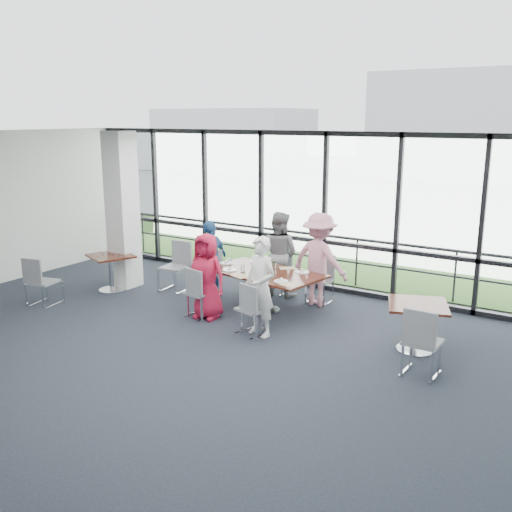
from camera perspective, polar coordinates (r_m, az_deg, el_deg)
The scene contains 39 objects.
floor at distance 7.99m, azimuth -9.53°, elevation -12.21°, with size 12.00×10.00×0.02m, color black.
ceiling at distance 7.20m, azimuth -10.56°, elevation 11.44°, with size 12.00×10.00×0.04m, color silver.
curtain_wall_back at distance 11.54m, azimuth 6.87°, elevation 4.36°, with size 12.00×0.10×3.20m, color white.
structural_column at distance 12.00m, azimuth -13.21°, elevation 4.45°, with size 0.50×0.50×3.20m, color silver.
apron at distance 16.43m, azimuth 14.27°, elevation 1.07°, with size 80.00×70.00×0.02m, color slate.
grass_strip at distance 14.58m, azimuth 11.80°, elevation -0.26°, with size 80.00×5.00×0.01m, color #35581C.
hangar_aux at distance 40.42m, azimuth -2.25°, elevation 11.65°, with size 10.00×6.00×4.00m, color silver.
guard_rail at distance 12.30m, azimuth 7.94°, elevation -0.33°, with size 0.06×0.06×12.00m, color #2D2D33.
main_table at distance 10.31m, azimuth 0.89°, elevation -2.16°, with size 2.24×1.47×0.75m.
side_table_left at distance 11.91m, azimuth -14.30°, elevation -0.49°, with size 1.04×1.04×0.75m.
side_table_right at distance 8.90m, azimuth 15.85°, elevation -5.33°, with size 1.10×1.10×0.75m.
diner_near_left at distance 9.98m, azimuth -4.97°, elevation -2.02°, with size 0.74×0.48×1.52m, color #AB1331.
diner_near_right at distance 9.14m, azimuth 0.45°, elevation -3.08°, with size 0.60×0.44×1.63m, color white.
diner_far_left at distance 11.23m, azimuth 2.28°, elevation 0.23°, with size 0.82×0.50×1.68m, color gray.
diner_far_right at distance 10.66m, azimuth 6.35°, elevation -0.37°, with size 1.14×0.59×1.76m, color pink.
diner_end at distance 11.13m, azimuth -4.51°, elevation -0.33°, with size 0.90×0.49×1.53m, color #2E619A.
chair_main_nl at distance 10.11m, azimuth -5.68°, elevation -3.67°, with size 0.44×0.44×0.89m, color gray, non-canonical shape.
chair_main_nr at distance 9.26m, azimuth -0.39°, elevation -5.34°, with size 0.43×0.43×0.87m, color gray, non-canonical shape.
chair_main_fl at distance 11.48m, azimuth 2.26°, elevation -1.32°, with size 0.47×0.47×0.96m, color gray, non-canonical shape.
chair_main_fr at distance 10.89m, azimuth 6.41°, elevation -2.43°, with size 0.43×0.43×0.89m, color gray, non-canonical shape.
chair_main_end at distance 11.32m, azimuth -5.11°, elevation -1.77°, with size 0.44×0.44×0.89m, color gray, non-canonical shape.
chair_spare_la at distance 11.40m, azimuth -20.47°, elevation -2.45°, with size 0.44×0.44×0.91m, color gray, non-canonical shape.
chair_spare_lb at distance 11.67m, azimuth -8.17°, elevation -1.15°, with size 0.48×0.48×0.99m, color gray, non-canonical shape.
chair_spare_r at distance 8.15m, azimuth 16.30°, elevation -8.25°, with size 0.47×0.47×0.97m, color gray, non-canonical shape.
plate_nl at distance 10.37m, azimuth -2.63°, elevation -1.39°, with size 0.27×0.27×0.01m, color white.
plate_nr at distance 9.66m, azimuth 2.50°, elevation -2.53°, with size 0.25×0.25×0.01m, color white.
plate_fl at distance 10.93m, azimuth -0.00°, elevation -0.59°, with size 0.25×0.25×0.01m, color white.
plate_fr at distance 10.25m, azimuth 4.67°, elevation -1.61°, with size 0.25×0.25×0.01m, color white.
plate_end at distance 10.85m, azimuth -3.02°, elevation -0.71°, with size 0.25×0.25×0.01m, color white.
tumbler_a at distance 10.19m, azimuth -1.35°, elevation -1.27°, with size 0.07×0.07×0.15m, color white.
tumbler_b at distance 9.90m, azimuth 1.21°, elevation -1.73°, with size 0.07×0.07×0.14m, color white.
tumbler_c at distance 10.42m, azimuth 1.86°, elevation -0.99°, with size 0.06×0.06×0.13m, color white.
tumbler_d at distance 10.66m, azimuth -2.67°, elevation -0.62°, with size 0.07×0.07×0.14m, color white.
menu_a at distance 9.99m, azimuth -1.59°, elevation -2.01°, with size 0.31×0.22×0.00m, color beige.
menu_b at distance 9.48m, azimuth 3.39°, elevation -2.90°, with size 0.32×0.23×0.00m, color beige.
menu_c at distance 10.52m, azimuth 3.15°, elevation -1.22°, with size 0.29×0.20×0.00m, color beige.
condiment_caddy at distance 10.35m, azimuth 1.22°, elevation -1.34°, with size 0.10×0.07×0.04m, color black.
ketchup_bottle at distance 10.31m, azimuth 1.04°, elevation -0.99°, with size 0.06×0.06×0.18m, color #B20003.
green_bottle at distance 10.26m, azimuth 1.52°, elevation -1.02°, with size 0.05×0.05×0.20m, color #27743A.
Camera 1 is at (4.88, -5.30, 3.46)m, focal length 40.00 mm.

